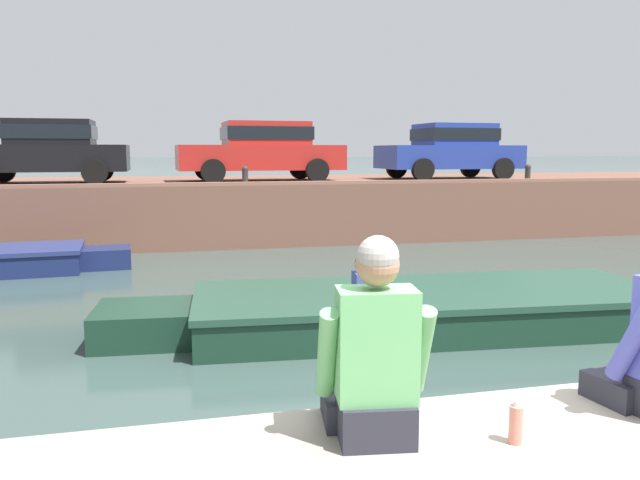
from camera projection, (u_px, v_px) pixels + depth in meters
name	position (u px, v px, depth m)	size (l,w,h in m)	color
ground_plane	(294.00, 309.00, 9.09)	(400.00, 400.00, 0.00)	#384C47
far_quay_wall	(234.00, 207.00, 17.34)	(60.00, 6.00, 1.49)	brown
far_wall_coping	(246.00, 184.00, 14.45)	(60.00, 0.24, 0.08)	#925F4C
motorboat_passing	(407.00, 309.00, 8.08)	(7.37, 2.52, 0.99)	#193828
car_left_inner_black	(48.00, 149.00, 15.15)	(3.86, 1.93, 1.54)	black
car_centre_red	(262.00, 149.00, 16.35)	(4.33, 2.11, 1.54)	#B2231E
car_right_inner_blue	(451.00, 149.00, 17.57)	(3.92, 2.11, 1.54)	#233893
mooring_bollard_mid	(245.00, 175.00, 14.55)	(0.15, 0.15, 0.44)	#2D2B28
mooring_bollard_east	(528.00, 172.00, 16.23)	(0.15, 0.15, 0.44)	#2D2B28
person_seated_left	(374.00, 360.00, 2.89)	(0.56, 0.57, 0.97)	#282833
bottle_drink	(516.00, 424.00, 2.86)	(0.06, 0.06, 0.20)	#E07F6B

